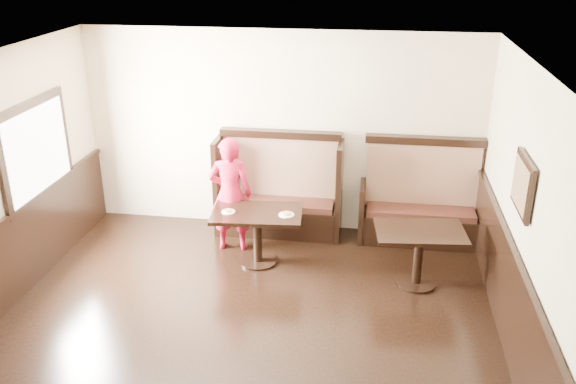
% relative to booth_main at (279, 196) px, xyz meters
% --- Properties ---
extents(ground, '(7.00, 7.00, 0.00)m').
position_rel_booth_main_xyz_m(ground, '(0.00, -3.30, -0.53)').
color(ground, black).
rests_on(ground, ground).
extents(room_shell, '(7.00, 7.00, 7.00)m').
position_rel_booth_main_xyz_m(room_shell, '(-0.30, -3.01, 0.14)').
color(room_shell, beige).
rests_on(room_shell, ground).
extents(booth_main, '(1.75, 0.72, 1.45)m').
position_rel_booth_main_xyz_m(booth_main, '(0.00, 0.00, 0.00)').
color(booth_main, black).
rests_on(booth_main, ground).
extents(booth_neighbor, '(1.65, 0.72, 1.45)m').
position_rel_booth_main_xyz_m(booth_neighbor, '(1.95, -0.00, -0.05)').
color(booth_neighbor, black).
rests_on(booth_neighbor, ground).
extents(table_main, '(1.17, 0.79, 0.72)m').
position_rel_booth_main_xyz_m(table_main, '(-0.13, -0.97, 0.02)').
color(table_main, black).
rests_on(table_main, ground).
extents(table_neighbor, '(1.10, 0.78, 0.72)m').
position_rel_booth_main_xyz_m(table_neighbor, '(1.87, -1.22, 0.01)').
color(table_neighbor, black).
rests_on(table_neighbor, ground).
extents(child, '(0.61, 0.43, 1.56)m').
position_rel_booth_main_xyz_m(child, '(-0.55, -0.62, 0.25)').
color(child, '#BB1331').
rests_on(child, ground).
extents(pizza_plate_left, '(0.17, 0.17, 0.03)m').
position_rel_booth_main_xyz_m(pizza_plate_left, '(-0.48, -1.03, 0.20)').
color(pizza_plate_left, white).
rests_on(pizza_plate_left, table_main).
extents(pizza_plate_right, '(0.20, 0.20, 0.04)m').
position_rel_booth_main_xyz_m(pizza_plate_right, '(0.25, -1.01, 0.20)').
color(pizza_plate_right, white).
rests_on(pizza_plate_right, table_main).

